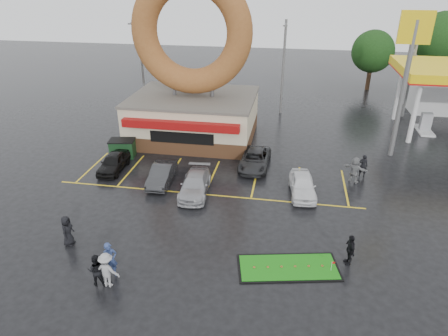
% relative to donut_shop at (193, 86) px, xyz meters
% --- Properties ---
extents(ground, '(120.00, 120.00, 0.00)m').
position_rel_donut_shop_xyz_m(ground, '(3.00, -12.97, -4.46)').
color(ground, black).
rests_on(ground, ground).
extents(donut_shop, '(10.20, 8.70, 13.50)m').
position_rel_donut_shop_xyz_m(donut_shop, '(0.00, 0.00, 0.00)').
color(donut_shop, '#472B19').
rests_on(donut_shop, ground).
extents(shell_sign, '(2.20, 0.36, 10.60)m').
position_rel_donut_shop_xyz_m(shell_sign, '(16.00, -0.97, 2.91)').
color(shell_sign, slate).
rests_on(shell_sign, ground).
extents(streetlight_left, '(0.40, 2.21, 9.00)m').
position_rel_donut_shop_xyz_m(streetlight_left, '(-7.00, 6.95, 0.32)').
color(streetlight_left, slate).
rests_on(streetlight_left, ground).
extents(streetlight_mid, '(0.40, 2.21, 9.00)m').
position_rel_donut_shop_xyz_m(streetlight_mid, '(7.00, 7.95, 0.32)').
color(streetlight_mid, slate).
rests_on(streetlight_mid, ground).
extents(streetlight_right, '(0.40, 2.21, 9.00)m').
position_rel_donut_shop_xyz_m(streetlight_right, '(19.00, 8.95, 0.32)').
color(streetlight_right, slate).
rests_on(streetlight_right, ground).
extents(tree_far_c, '(6.30, 6.30, 9.00)m').
position_rel_donut_shop_xyz_m(tree_far_c, '(25.00, 21.03, 1.37)').
color(tree_far_c, '#332114').
rests_on(tree_far_c, ground).
extents(tree_far_d, '(4.90, 4.90, 7.00)m').
position_rel_donut_shop_xyz_m(tree_far_d, '(17.00, 19.03, 0.07)').
color(tree_far_d, '#332114').
rests_on(tree_far_d, ground).
extents(car_black, '(1.61, 3.73, 1.25)m').
position_rel_donut_shop_xyz_m(car_black, '(-4.18, -7.27, -3.84)').
color(car_black, black).
rests_on(car_black, ground).
extents(car_dgrey, '(1.51, 3.86, 1.25)m').
position_rel_donut_shop_xyz_m(car_dgrey, '(-0.19, -8.46, -3.84)').
color(car_dgrey, '#2A2B2D').
rests_on(car_dgrey, ground).
extents(car_silver, '(2.06, 4.39, 1.24)m').
position_rel_donut_shop_xyz_m(car_silver, '(2.36, -9.47, -3.84)').
color(car_silver, '#A2A2A7').
rests_on(car_silver, ground).
extents(car_grey, '(2.19, 4.49, 1.23)m').
position_rel_donut_shop_xyz_m(car_grey, '(5.73, -4.97, -3.85)').
color(car_grey, '#29292B').
rests_on(car_grey, ground).
extents(car_white, '(1.94, 3.99, 1.31)m').
position_rel_donut_shop_xyz_m(car_white, '(9.16, -8.43, -3.81)').
color(car_white, white).
rests_on(car_white, ground).
extents(person_blue, '(0.79, 0.75, 1.82)m').
position_rel_donut_shop_xyz_m(person_blue, '(0.36, -17.80, -3.55)').
color(person_blue, navy).
rests_on(person_blue, ground).
extents(person_blackjkt, '(0.90, 0.78, 1.59)m').
position_rel_donut_shop_xyz_m(person_blackjkt, '(-0.03, -18.44, -3.67)').
color(person_blackjkt, black).
rests_on(person_blackjkt, ground).
extents(person_hoodie, '(1.18, 0.75, 1.75)m').
position_rel_donut_shop_xyz_m(person_hoodie, '(0.50, -18.45, -3.59)').
color(person_hoodie, gray).
rests_on(person_hoodie, ground).
extents(person_bystander, '(0.55, 0.83, 1.68)m').
position_rel_donut_shop_xyz_m(person_bystander, '(-2.86, -15.90, -3.63)').
color(person_bystander, black).
rests_on(person_bystander, ground).
extents(person_cameraman, '(0.60, 1.02, 1.63)m').
position_rel_donut_shop_xyz_m(person_cameraman, '(11.40, -14.94, -3.65)').
color(person_cameraman, black).
rests_on(person_cameraman, ground).
extents(person_walker_near, '(1.74, 1.28, 1.83)m').
position_rel_donut_shop_xyz_m(person_walker_near, '(12.60, -6.12, -3.55)').
color(person_walker_near, gray).
rests_on(person_walker_near, ground).
extents(person_walker_far, '(0.66, 0.50, 1.65)m').
position_rel_donut_shop_xyz_m(person_walker_far, '(13.29, -5.15, -3.64)').
color(person_walker_far, black).
rests_on(person_walker_far, ground).
extents(dumpster, '(1.97, 1.48, 1.30)m').
position_rel_donut_shop_xyz_m(dumpster, '(-4.50, -4.87, -3.81)').
color(dumpster, '#163B1C').
rests_on(dumpster, ground).
extents(putting_green, '(5.17, 3.04, 0.61)m').
position_rel_donut_shop_xyz_m(putting_green, '(8.52, -15.84, -4.43)').
color(putting_green, black).
rests_on(putting_green, ground).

